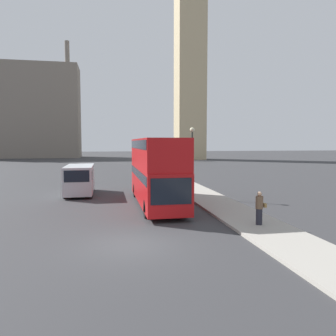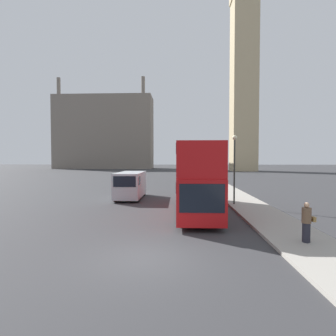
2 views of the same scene
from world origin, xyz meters
name	(u,v)px [view 1 (image 1 of 2)]	position (x,y,z in m)	size (l,w,h in m)	color
ground_plane	(132,245)	(0.00, 0.00, 0.00)	(300.00, 300.00, 0.00)	#333335
sidewalk_strip	(276,235)	(6.48, 0.00, 0.07)	(2.97, 120.00, 0.15)	#9E998E
clock_tower	(190,16)	(20.06, 68.43, 35.80)	(7.49, 7.66, 69.88)	tan
building_block_distant	(15,111)	(-26.05, 85.98, 13.11)	(34.99, 10.62, 31.90)	slate
red_double_decker_bus	(156,169)	(2.28, 8.41, 2.49)	(2.51, 10.59, 4.50)	#B71114
white_van	(80,179)	(-3.18, 14.00, 1.28)	(2.18, 5.44, 2.39)	#B2B7BC
pedestrian	(259,208)	(6.47, 1.61, 0.98)	(0.53, 0.37, 1.66)	#23232D
street_lamp	(192,151)	(5.41, 10.73, 3.64)	(0.36, 0.36, 5.25)	#2D332D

